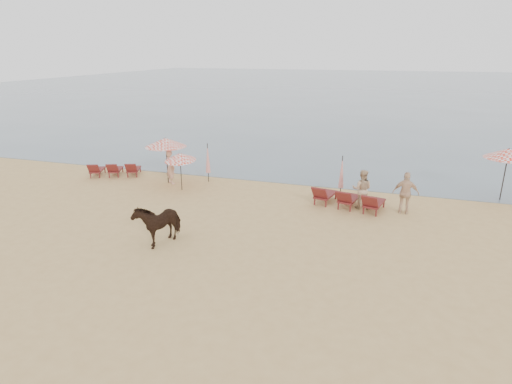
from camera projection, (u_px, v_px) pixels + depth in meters
The scene contains 13 objects.
ground at pixel (212, 266), 14.63m from camera, with size 120.00×120.00×0.00m, color tan.
sea at pixel (367, 86), 87.00m from camera, with size 160.00×140.00×0.06m, color #51606B.
lounger_cluster_left at pixel (115, 169), 24.96m from camera, with size 3.13×2.50×0.60m.
lounger_cluster_right at pixel (348, 198), 19.91m from camera, with size 3.39×2.43×0.67m.
umbrella_open_left_a at pixel (166, 142), 23.15m from camera, with size 2.23×2.23×2.54m.
umbrella_open_left_b at pixel (180, 157), 22.07m from camera, with size 1.62×1.65×2.07m.
umbrella_open_right at pixel (508, 154), 20.34m from camera, with size 2.14×2.14×2.62m.
umbrella_closed_left at pixel (208, 158), 23.63m from camera, with size 0.27×0.27×2.18m.
umbrella_closed_right at pixel (342, 172), 21.04m from camera, with size 0.26×0.26×2.16m.
cow at pixel (158, 222), 16.27m from camera, with size 0.88×1.93×1.63m, color black.
beachgoer_left at pixel (170, 167), 23.43m from camera, with size 0.68×0.45×1.87m, color tan.
beachgoer_right_a at pixel (362, 189), 19.72m from camera, with size 0.90×0.70×1.86m, color tan.
beachgoer_right_b at pixel (406, 193), 19.08m from camera, with size 1.13×0.47×1.94m, color tan.
Camera 1 is at (5.36, -12.01, 7.06)m, focal length 30.00 mm.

